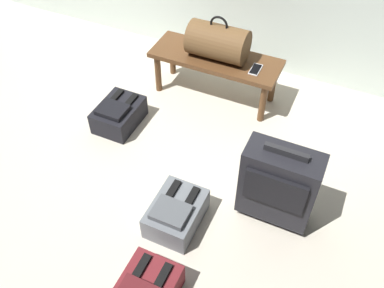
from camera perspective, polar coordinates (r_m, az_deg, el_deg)
ground_plane at (r=2.95m, az=-11.25°, el=-2.85°), size 6.60×6.60×0.00m
bench at (r=3.25m, az=3.24°, el=11.08°), size 1.00×0.36×0.37m
duffel_bag_brown at (r=3.15m, az=3.58°, el=13.82°), size 0.44×0.26×0.34m
cell_phone at (r=3.11m, az=8.72°, el=10.09°), size 0.07×0.14×0.01m
suitcase_upright_charcoal at (r=2.44m, az=11.78°, el=-5.45°), size 0.43×0.22×0.60m
backpack_grey at (r=2.54m, az=-2.21°, el=-9.45°), size 0.28×0.38×0.21m
backpack_dark at (r=3.17m, az=-10.03°, el=4.05°), size 0.28×0.38×0.21m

